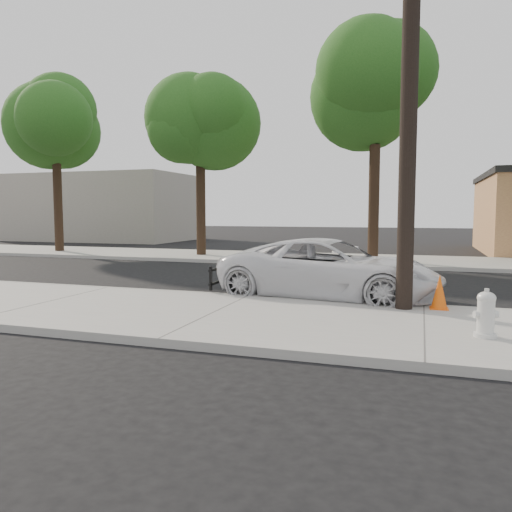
{
  "coord_description": "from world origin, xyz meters",
  "views": [
    {
      "loc": [
        3.91,
        -13.36,
        2.14
      ],
      "look_at": [
        -0.2,
        -1.01,
        1.0
      ],
      "focal_mm": 35.0,
      "sensor_mm": 36.0,
      "label": 1
    }
  ],
  "objects_px": {
    "utility_pole": "(410,84)",
    "traffic_cone": "(439,292)",
    "police_cruiser": "(330,269)",
    "fire_hydrant": "(486,315)"
  },
  "relations": [
    {
      "from": "utility_pole",
      "to": "police_cruiser",
      "type": "distance_m",
      "value": 4.59
    },
    {
      "from": "police_cruiser",
      "to": "traffic_cone",
      "type": "relative_size",
      "value": 7.57
    },
    {
      "from": "utility_pole",
      "to": "fire_hydrant",
      "type": "bearing_deg",
      "value": -57.34
    },
    {
      "from": "utility_pole",
      "to": "traffic_cone",
      "type": "relative_size",
      "value": 12.62
    },
    {
      "from": "police_cruiser",
      "to": "traffic_cone",
      "type": "bearing_deg",
      "value": -109.97
    },
    {
      "from": "fire_hydrant",
      "to": "traffic_cone",
      "type": "bearing_deg",
      "value": 86.02
    },
    {
      "from": "police_cruiser",
      "to": "fire_hydrant",
      "type": "relative_size",
      "value": 7.35
    },
    {
      "from": "utility_pole",
      "to": "police_cruiser",
      "type": "xyz_separation_m",
      "value": [
        -1.81,
        1.48,
        -3.95
      ]
    },
    {
      "from": "utility_pole",
      "to": "fire_hydrant",
      "type": "xyz_separation_m",
      "value": [
        1.32,
        -2.06,
        -4.19
      ]
    },
    {
      "from": "traffic_cone",
      "to": "police_cruiser",
      "type": "bearing_deg",
      "value": 152.96
    }
  ]
}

